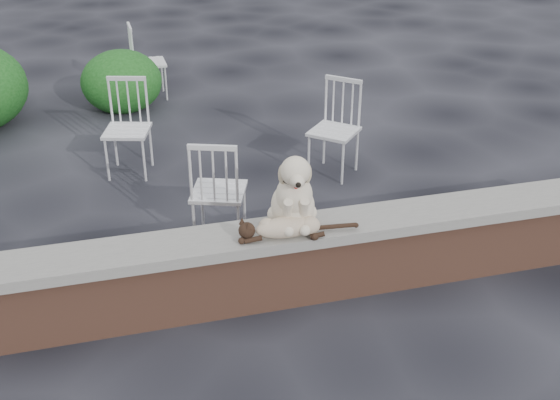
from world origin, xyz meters
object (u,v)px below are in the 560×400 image
object	(u,v)px
cat	(287,226)
chair_e	(148,61)
chair_b	(127,129)
chair_c	(219,189)
dog	(293,187)
chair_d	(334,130)

from	to	relation	value
cat	chair_e	distance (m)	4.82
chair_b	chair_c	bearing A→B (deg)	-51.46
dog	chair_b	world-z (taller)	dog
chair_c	chair_d	xyz separation A→B (m)	(1.32, 0.97, 0.00)
cat	chair_d	world-z (taller)	chair_d
dog	chair_d	bearing A→B (deg)	71.95
chair_e	dog	bearing A→B (deg)	-174.24
chair_c	chair_b	xyz separation A→B (m)	(-0.63, 1.51, 0.00)
chair_b	chair_d	bearing A→B (deg)	0.63
chair_d	cat	bearing A→B (deg)	-74.34
chair_c	chair_e	bearing A→B (deg)	-67.11
cat	chair_b	bearing A→B (deg)	118.88
dog	chair_c	bearing A→B (deg)	121.75
dog	cat	size ratio (longest dim) A/B	0.59
cat	chair_c	xyz separation A→B (m)	(-0.29, 1.03, -0.19)
chair_d	chair_e	bearing A→B (deg)	161.57
cat	chair_b	xyz separation A→B (m)	(-0.91, 2.54, -0.19)
chair_c	chair_b	bearing A→B (deg)	-47.70
dog	chair_b	xyz separation A→B (m)	(-0.99, 2.39, -0.40)
cat	chair_c	size ratio (longest dim) A/B	1.05
chair_e	chair_b	size ratio (longest dim) A/B	1.00
chair_e	chair_d	world-z (taller)	same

